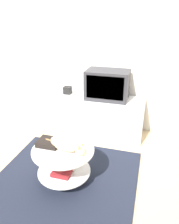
{
  "coord_description": "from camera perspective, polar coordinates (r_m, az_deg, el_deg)",
  "views": [
    {
      "loc": [
        0.79,
        -1.8,
        1.73
      ],
      "look_at": [
        0.12,
        0.56,
        0.61
      ],
      "focal_mm": 35.0,
      "sensor_mm": 36.0,
      "label": 1
    }
  ],
  "objects": [
    {
      "name": "tv_stand",
      "position": [
        3.33,
        2.66,
        -1.11
      ],
      "size": [
        1.3,
        0.47,
        0.58
      ],
      "color": "white",
      "rests_on": "ground_plane"
    },
    {
      "name": "rug",
      "position": [
        2.61,
        -6.12,
        -16.87
      ],
      "size": [
        1.57,
        1.43,
        0.02
      ],
      "color": "#1E2333",
      "rests_on": "ground_plane"
    },
    {
      "name": "tv",
      "position": [
        3.16,
        4.71,
        7.11
      ],
      "size": [
        0.6,
        0.38,
        0.42
      ],
      "color": "#333338",
      "rests_on": "tv_stand"
    },
    {
      "name": "cat",
      "position": [
        2.27,
        -6.14,
        -8.38
      ],
      "size": [
        0.53,
        0.23,
        0.15
      ],
      "rotation": [
        0.0,
        0.0,
        -0.23
      ],
      "color": "beige",
      "rests_on": "coffee_table"
    },
    {
      "name": "wall_back",
      "position": [
        3.37,
        2.41,
        17.14
      ],
      "size": [
        8.0,
        0.05,
        2.6
      ],
      "color": "silver",
      "rests_on": "ground_plane"
    },
    {
      "name": "speaker",
      "position": [
        3.41,
        -5.76,
        5.69
      ],
      "size": [
        0.11,
        0.11,
        0.11
      ],
      "color": "black",
      "rests_on": "tv_stand"
    },
    {
      "name": "coffee_table",
      "position": [
        2.41,
        -6.86,
        -12.54
      ],
      "size": [
        0.66,
        0.66,
        0.41
      ],
      "color": "#B2B2B7",
      "rests_on": "rug"
    },
    {
      "name": "dvd_box",
      "position": [
        2.41,
        -10.54,
        -7.79
      ],
      "size": [
        0.23,
        0.19,
        0.06
      ],
      "color": "black",
      "rests_on": "coffee_table"
    },
    {
      "name": "ground_plane",
      "position": [
        2.62,
        -6.11,
        -17.04
      ],
      "size": [
        12.0,
        12.0,
        0.0
      ],
      "primitive_type": "plane",
      "color": "tan"
    }
  ]
}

